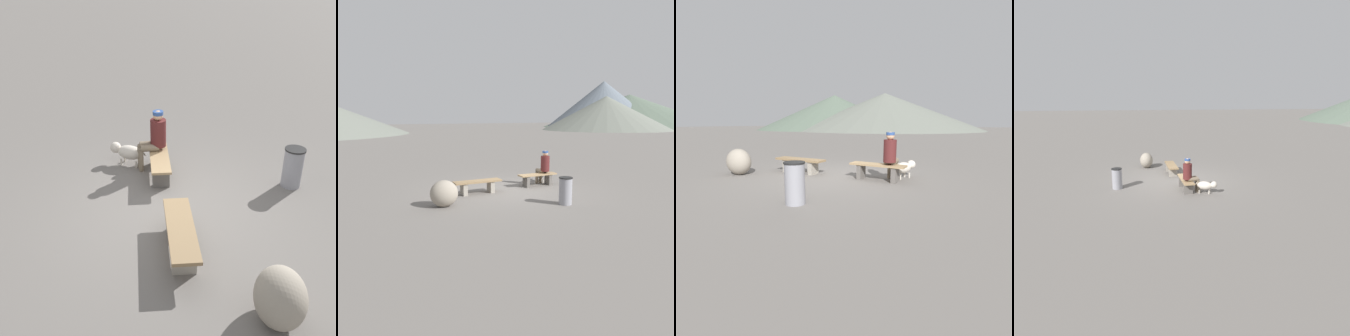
% 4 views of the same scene
% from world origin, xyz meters
% --- Properties ---
extents(ground, '(210.00, 210.00, 0.06)m').
position_xyz_m(ground, '(0.00, 0.00, -0.03)').
color(ground, slate).
extents(bench_left, '(1.68, 0.53, 0.45)m').
position_xyz_m(bench_left, '(-1.22, 0.08, 0.31)').
color(bench_left, gray).
rests_on(bench_left, ground).
extents(bench_right, '(1.54, 0.48, 0.46)m').
position_xyz_m(bench_right, '(1.30, 0.12, 0.31)').
color(bench_right, '#605B56').
rests_on(bench_right, ground).
extents(seated_person, '(0.35, 0.62, 1.32)m').
position_xyz_m(seated_person, '(1.63, 0.17, 0.76)').
color(seated_person, '#511E1E').
rests_on(seated_person, ground).
extents(dog, '(0.57, 0.78, 0.48)m').
position_xyz_m(dog, '(1.89, 0.77, 0.31)').
color(dog, beige).
rests_on(dog, ground).
extents(trash_bin, '(0.41, 0.41, 0.82)m').
position_xyz_m(trash_bin, '(0.48, -2.47, 0.41)').
color(trash_bin, gray).
rests_on(trash_bin, ground).
extents(boulder, '(0.90, 0.77, 0.78)m').
position_xyz_m(boulder, '(-2.75, -0.92, 0.39)').
color(boulder, gray).
rests_on(boulder, ground).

